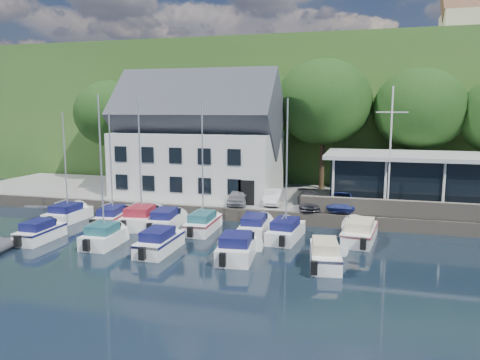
{
  "coord_description": "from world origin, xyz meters",
  "views": [
    {
      "loc": [
        7.77,
        -22.74,
        8.6
      ],
      "look_at": [
        -1.06,
        9.0,
        3.55
      ],
      "focal_mm": 35.0,
      "sensor_mm": 36.0,
      "label": 1
    }
  ],
  "objects_px": {
    "flagpole": "(390,151)",
    "boat_r2_3": "(237,246)",
    "harbor_building": "(198,145)",
    "boat_r1_0": "(65,167)",
    "boat_r1_2": "(140,163)",
    "boat_r2_0": "(40,230)",
    "car_dgrey": "(309,200)",
    "car_silver": "(238,196)",
    "car_white": "(274,196)",
    "car_blue": "(342,200)",
    "boat_r1_1": "(111,170)",
    "boat_r1_4": "(203,171)",
    "boat_r1_3": "(166,219)",
    "boat_r1_7": "(360,230)",
    "boat_r2_1": "(102,177)",
    "boat_r2_4": "(325,252)",
    "boat_r1_5": "(255,224)",
    "boat_r2_2": "(160,240)",
    "club_pavilion": "(411,180)",
    "boat_r1_6": "(287,176)"
  },
  "relations": [
    {
      "from": "car_white",
      "to": "boat_r1_3",
      "type": "height_order",
      "value": "car_white"
    },
    {
      "from": "flagpole",
      "to": "boat_r2_3",
      "type": "relative_size",
      "value": 1.69
    },
    {
      "from": "boat_r2_3",
      "to": "boat_r1_2",
      "type": "bearing_deg",
      "value": 143.14
    },
    {
      "from": "car_dgrey",
      "to": "boat_r2_4",
      "type": "height_order",
      "value": "car_dgrey"
    },
    {
      "from": "boat_r1_5",
      "to": "boat_r2_2",
      "type": "height_order",
      "value": "boat_r2_2"
    },
    {
      "from": "boat_r1_4",
      "to": "boat_r2_1",
      "type": "bearing_deg",
      "value": -136.19
    },
    {
      "from": "harbor_building",
      "to": "boat_r1_3",
      "type": "xyz_separation_m",
      "value": [
        0.77,
        -8.89,
        -4.63
      ]
    },
    {
      "from": "car_dgrey",
      "to": "harbor_building",
      "type": "bearing_deg",
      "value": 149.16
    },
    {
      "from": "boat_r1_3",
      "to": "boat_r2_3",
      "type": "xyz_separation_m",
      "value": [
        6.85,
        -5.27,
        0.04
      ]
    },
    {
      "from": "car_dgrey",
      "to": "boat_r2_3",
      "type": "distance_m",
      "value": 10.82
    },
    {
      "from": "boat_r1_1",
      "to": "boat_r1_5",
      "type": "bearing_deg",
      "value": -7.39
    },
    {
      "from": "boat_r1_1",
      "to": "boat_r2_1",
      "type": "bearing_deg",
      "value": -72.73
    },
    {
      "from": "flagpole",
      "to": "boat_r1_1",
      "type": "height_order",
      "value": "flagpole"
    },
    {
      "from": "boat_r1_4",
      "to": "boat_r1_6",
      "type": "relative_size",
      "value": 1.01
    },
    {
      "from": "boat_r1_7",
      "to": "boat_r2_3",
      "type": "distance_m",
      "value": 8.8
    },
    {
      "from": "car_blue",
      "to": "boat_r1_4",
      "type": "bearing_deg",
      "value": -149.25
    },
    {
      "from": "club_pavilion",
      "to": "boat_r1_4",
      "type": "bearing_deg",
      "value": -149.59
    },
    {
      "from": "boat_r1_1",
      "to": "boat_r1_4",
      "type": "height_order",
      "value": "boat_r1_4"
    },
    {
      "from": "car_silver",
      "to": "boat_r1_6",
      "type": "height_order",
      "value": "boat_r1_6"
    },
    {
      "from": "boat_r1_5",
      "to": "boat_r1_7",
      "type": "xyz_separation_m",
      "value": [
        7.05,
        0.11,
        0.05
      ]
    },
    {
      "from": "boat_r1_1",
      "to": "boat_r2_3",
      "type": "xyz_separation_m",
      "value": [
        11.26,
        -5.45,
        -3.34
      ]
    },
    {
      "from": "boat_r2_0",
      "to": "flagpole",
      "type": "bearing_deg",
      "value": 23.47
    },
    {
      "from": "boat_r1_3",
      "to": "boat_r1_1",
      "type": "bearing_deg",
      "value": 171.48
    },
    {
      "from": "harbor_building",
      "to": "boat_r2_0",
      "type": "relative_size",
      "value": 2.72
    },
    {
      "from": "flagpole",
      "to": "boat_r2_3",
      "type": "bearing_deg",
      "value": -130.09
    },
    {
      "from": "car_white",
      "to": "club_pavilion",
      "type": "bearing_deg",
      "value": 11.49
    },
    {
      "from": "boat_r1_3",
      "to": "boat_r2_0",
      "type": "bearing_deg",
      "value": -148.45
    },
    {
      "from": "boat_r1_4",
      "to": "harbor_building",
      "type": "bearing_deg",
      "value": 110.29
    },
    {
      "from": "harbor_building",
      "to": "boat_r1_0",
      "type": "bearing_deg",
      "value": -129.89
    },
    {
      "from": "flagpole",
      "to": "boat_r1_4",
      "type": "distance_m",
      "value": 13.58
    },
    {
      "from": "boat_r2_0",
      "to": "harbor_building",
      "type": "bearing_deg",
      "value": 66.25
    },
    {
      "from": "boat_r1_3",
      "to": "boat_r2_3",
      "type": "bearing_deg",
      "value": -43.88
    },
    {
      "from": "club_pavilion",
      "to": "boat_r1_7",
      "type": "height_order",
      "value": "club_pavilion"
    },
    {
      "from": "boat_r2_2",
      "to": "car_silver",
      "type": "bearing_deg",
      "value": 78.87
    },
    {
      "from": "car_white",
      "to": "boat_r1_6",
      "type": "xyz_separation_m",
      "value": [
        2.1,
        -6.38,
        2.64
      ]
    },
    {
      "from": "car_white",
      "to": "car_dgrey",
      "type": "relative_size",
      "value": 0.91
    },
    {
      "from": "flagpole",
      "to": "car_dgrey",
      "type": "bearing_deg",
      "value": 177.95
    },
    {
      "from": "car_blue",
      "to": "boat_r1_1",
      "type": "xyz_separation_m",
      "value": [
        -16.55,
        -5.29,
        2.38
      ]
    },
    {
      "from": "car_silver",
      "to": "boat_r1_4",
      "type": "bearing_deg",
      "value": -110.91
    },
    {
      "from": "boat_r2_4",
      "to": "boat_r1_3",
      "type": "bearing_deg",
      "value": 148.7
    },
    {
      "from": "car_blue",
      "to": "boat_r2_1",
      "type": "relative_size",
      "value": 0.48
    },
    {
      "from": "boat_r1_2",
      "to": "car_silver",
      "type": "bearing_deg",
      "value": 34.55
    },
    {
      "from": "boat_r1_0",
      "to": "boat_r2_3",
      "type": "relative_size",
      "value": 1.55
    },
    {
      "from": "harbor_building",
      "to": "boat_r2_4",
      "type": "height_order",
      "value": "harbor_building"
    },
    {
      "from": "boat_r1_0",
      "to": "boat_r2_4",
      "type": "relative_size",
      "value": 1.39
    },
    {
      "from": "car_silver",
      "to": "car_dgrey",
      "type": "bearing_deg",
      "value": -9.56
    },
    {
      "from": "boat_r2_1",
      "to": "flagpole",
      "type": "bearing_deg",
      "value": 27.43
    },
    {
      "from": "harbor_building",
      "to": "boat_r1_7",
      "type": "distance_m",
      "value": 17.32
    },
    {
      "from": "flagpole",
      "to": "boat_r1_4",
      "type": "height_order",
      "value": "flagpole"
    },
    {
      "from": "boat_r1_2",
      "to": "boat_r2_0",
      "type": "height_order",
      "value": "boat_r1_2"
    }
  ]
}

